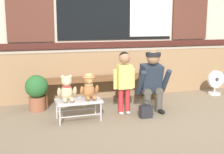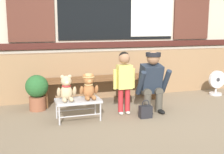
# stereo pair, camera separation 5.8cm
# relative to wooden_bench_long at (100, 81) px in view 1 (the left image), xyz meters

# --- Properties ---
(ground_plane) EXTENTS (60.00, 60.00, 0.00)m
(ground_plane) POSITION_rel_wooden_bench_long_xyz_m (0.58, -1.06, -0.37)
(ground_plane) COLOR #84725B
(brick_low_wall) EXTENTS (7.29, 0.25, 0.85)m
(brick_low_wall) POSITION_rel_wooden_bench_long_xyz_m (0.58, 0.37, 0.05)
(brick_low_wall) COLOR #997551
(brick_low_wall) RESTS_ON ground
(shop_facade) EXTENTS (7.44, 0.26, 3.69)m
(shop_facade) POSITION_rel_wooden_bench_long_xyz_m (0.58, 0.88, 1.47)
(shop_facade) COLOR beige
(shop_facade) RESTS_ON ground
(wooden_bench_long) EXTENTS (2.10, 0.40, 0.44)m
(wooden_bench_long) POSITION_rel_wooden_bench_long_xyz_m (0.00, 0.00, 0.00)
(wooden_bench_long) COLOR brown
(wooden_bench_long) RESTS_ON ground
(small_display_bench) EXTENTS (0.64, 0.36, 0.30)m
(small_display_bench) POSITION_rel_wooden_bench_long_xyz_m (-0.58, -0.87, -0.11)
(small_display_bench) COLOR #BCBCC1
(small_display_bench) RESTS_ON ground
(teddy_bear_plain) EXTENTS (0.28, 0.26, 0.36)m
(teddy_bear_plain) POSITION_rel_wooden_bench_long_xyz_m (-0.74, -0.87, 0.09)
(teddy_bear_plain) COLOR #CCB289
(teddy_bear_plain) RESTS_ON small_display_bench
(teddy_bear_with_hat) EXTENTS (0.28, 0.27, 0.36)m
(teddy_bear_with_hat) POSITION_rel_wooden_bench_long_xyz_m (-0.42, -0.87, 0.10)
(teddy_bear_with_hat) COLOR #A86B3D
(teddy_bear_with_hat) RESTS_ON small_display_bench
(child_standing) EXTENTS (0.35, 0.18, 0.96)m
(child_standing) POSITION_rel_wooden_bench_long_xyz_m (0.14, -0.81, 0.22)
(child_standing) COLOR #B7282D
(child_standing) RESTS_ON ground
(adult_crouching) EXTENTS (0.50, 0.49, 0.95)m
(adult_crouching) POSITION_rel_wooden_bench_long_xyz_m (0.61, -0.80, 0.11)
(adult_crouching) COLOR #4C473D
(adult_crouching) RESTS_ON ground
(handbag_on_ground) EXTENTS (0.18, 0.11, 0.27)m
(handbag_on_ground) POSITION_rel_wooden_bench_long_xyz_m (0.38, -1.08, -0.28)
(handbag_on_ground) COLOR #232328
(handbag_on_ground) RESTS_ON ground
(potted_plant) EXTENTS (0.36, 0.36, 0.57)m
(potted_plant) POSITION_rel_wooden_bench_long_xyz_m (-1.11, -0.20, -0.05)
(potted_plant) COLOR brown
(potted_plant) RESTS_ON ground
(floor_fan) EXTENTS (0.34, 0.24, 0.48)m
(floor_fan) POSITION_rel_wooden_bench_long_xyz_m (2.26, -0.22, -0.13)
(floor_fan) COLOR silver
(floor_fan) RESTS_ON ground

